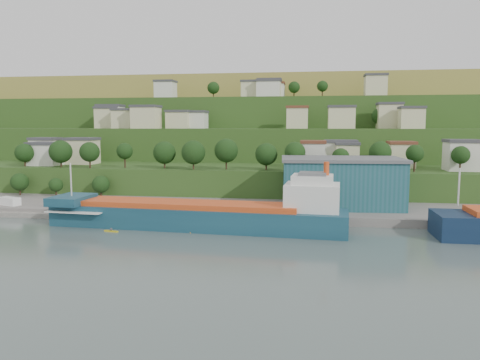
% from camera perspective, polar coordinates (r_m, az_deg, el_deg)
% --- Properties ---
extents(ground, '(500.00, 500.00, 0.00)m').
position_cam_1_polar(ground, '(99.17, -6.64, -6.86)').
color(ground, '#42504D').
rests_on(ground, ground).
extents(quay, '(220.00, 26.00, 4.00)m').
position_cam_1_polar(quay, '(123.28, 5.89, -4.18)').
color(quay, slate).
rests_on(quay, ground).
extents(pebble_beach, '(40.00, 18.00, 2.40)m').
position_cam_1_polar(pebble_beach, '(142.34, -26.06, -3.37)').
color(pebble_beach, slate).
rests_on(pebble_beach, ground).
extents(hillside, '(360.00, 210.39, 96.00)m').
position_cam_1_polar(hillside, '(263.91, 3.06, 1.63)').
color(hillside, '#284719').
rests_on(hillside, ground).
extents(cargo_ship_near, '(68.01, 14.82, 17.33)m').
position_cam_1_polar(cargo_ship_near, '(105.89, -4.26, -4.43)').
color(cargo_ship_near, '#133547').
rests_on(cargo_ship_near, ground).
extents(warehouse, '(32.16, 20.96, 12.80)m').
position_cam_1_polar(warehouse, '(125.08, 12.23, -0.23)').
color(warehouse, '#1D5359').
rests_on(warehouse, quay).
extents(caravan, '(6.71, 4.51, 2.90)m').
position_cam_1_polar(caravan, '(139.08, -26.29, -2.50)').
color(caravan, white).
rests_on(caravan, pebble_beach).
extents(dinghy, '(3.76, 1.85, 0.72)m').
position_cam_1_polar(dinghy, '(133.66, -21.35, -3.08)').
color(dinghy, silver).
rests_on(dinghy, pebble_beach).
extents(kayak_orange, '(3.58, 2.01, 0.91)m').
position_cam_1_polar(kayak_orange, '(103.14, -6.74, -6.18)').
color(kayak_orange, orange).
rests_on(kayak_orange, ground).
extents(kayak_yellow, '(3.41, 1.25, 0.84)m').
position_cam_1_polar(kayak_yellow, '(106.66, -15.44, -5.96)').
color(kayak_yellow, gold).
rests_on(kayak_yellow, ground).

